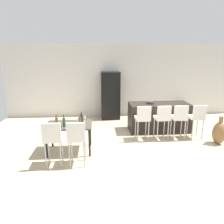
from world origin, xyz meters
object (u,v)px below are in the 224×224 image
(dining_chair_near, at_px, (53,137))
(wine_bottle_left, at_px, (64,122))
(floor_vase, at_px, (219,133))
(fruit_bowl, at_px, (151,103))
(bar_chair_left, at_px, (143,117))
(bar_chair_middle, at_px, (162,117))
(dining_chair_far, at_px, (77,136))
(wine_bottle_right, at_px, (81,119))
(kitchen_island, at_px, (159,117))
(dining_table, at_px, (69,127))
(potted_plant, at_px, (184,108))
(bar_chair_right, at_px, (179,117))
(wine_glass_middle, at_px, (56,117))
(wine_glass_end, at_px, (85,117))
(wine_bottle_near, at_px, (57,121))
(bar_chair_far, at_px, (197,116))
(refrigerator, at_px, (110,95))
(wine_bottle_far, at_px, (80,121))

(dining_chair_near, height_order, wine_bottle_left, dining_chair_near)
(floor_vase, bearing_deg, fruit_bowl, 144.28)
(bar_chair_left, xyz_separation_m, bar_chair_middle, (0.58, 0.00, 0.00))
(dining_chair_far, distance_m, wine_bottle_right, 0.81)
(kitchen_island, height_order, dining_table, kitchen_island)
(potted_plant, bearing_deg, dining_table, -145.42)
(wine_bottle_left, height_order, potted_plant, wine_bottle_left)
(bar_chair_right, bearing_deg, dining_table, -169.14)
(wine_glass_middle, distance_m, wine_glass_end, 0.74)
(wine_bottle_right, bearing_deg, dining_chair_far, -94.16)
(dining_chair_far, relative_size, wine_glass_end, 6.03)
(bar_chair_right, xyz_separation_m, wine_bottle_near, (-3.41, -0.68, 0.15))
(dining_chair_near, height_order, dining_chair_far, same)
(bar_chair_far, bearing_deg, kitchen_island, 138.18)
(wine_bottle_near, xyz_separation_m, wine_bottle_right, (0.60, 0.11, 0.00))
(bar_chair_left, bearing_deg, wine_bottle_right, -161.99)
(dining_chair_far, bearing_deg, wine_glass_end, 82.57)
(bar_chair_middle, relative_size, refrigerator, 0.57)
(bar_chair_far, height_order, refrigerator, refrigerator)
(bar_chair_middle, bearing_deg, kitchen_island, 79.99)
(dining_table, relative_size, wine_bottle_right, 4.00)
(bar_chair_right, relative_size, refrigerator, 0.57)
(wine_bottle_right, xyz_separation_m, floor_vase, (3.82, 0.14, -0.53))
(wine_bottle_right, bearing_deg, floor_vase, 2.05)
(dining_table, xyz_separation_m, wine_glass_middle, (-0.35, 0.27, 0.20))
(bar_chair_left, bearing_deg, bar_chair_middle, 0.01)
(kitchen_island, relative_size, dining_chair_far, 1.86)
(bar_chair_left, relative_size, wine_bottle_right, 3.62)
(wine_glass_middle, bearing_deg, floor_vase, -1.14)
(dining_chair_far, height_order, wine_glass_middle, dining_chair_far)
(bar_chair_middle, xyz_separation_m, wine_bottle_far, (-2.32, -0.70, 0.15))
(wine_glass_end, bearing_deg, bar_chair_middle, 9.72)
(bar_chair_far, height_order, wine_glass_end, bar_chair_far)
(fruit_bowl, relative_size, floor_vase, 0.29)
(bar_chair_middle, relative_size, floor_vase, 1.30)
(dining_chair_far, bearing_deg, wine_bottle_far, 86.69)
(wine_glass_end, bearing_deg, wine_glass_middle, 176.25)
(dining_table, relative_size, dining_chair_near, 1.11)
(bar_chair_middle, height_order, wine_glass_middle, bar_chair_middle)
(bar_chair_right, height_order, wine_glass_end, bar_chair_right)
(refrigerator, bearing_deg, wine_glass_end, -107.49)
(wine_glass_middle, distance_m, potted_plant, 5.41)
(fruit_bowl, bearing_deg, kitchen_island, 3.79)
(bar_chair_far, height_order, wine_bottle_far, bar_chair_far)
(dining_table, distance_m, wine_bottle_right, 0.37)
(bar_chair_middle, bearing_deg, floor_vase, -15.57)
(dining_table, bearing_deg, wine_bottle_left, -118.38)
(dining_table, xyz_separation_m, floor_vase, (4.14, 0.18, -0.33))
(wine_bottle_right, bearing_deg, refrigerator, 72.29)
(bar_chair_middle, distance_m, wine_bottle_left, 2.82)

